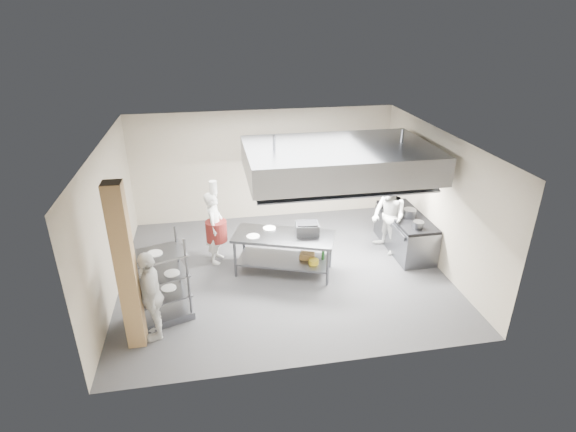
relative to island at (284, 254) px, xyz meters
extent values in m
plane|color=#2E2E31|center=(-0.02, 0.04, -0.46)|extent=(7.00, 7.00, 0.00)
plane|color=silver|center=(-0.02, 0.04, 2.54)|extent=(7.00, 7.00, 0.00)
plane|color=#B0A38C|center=(-0.02, 3.04, 1.04)|extent=(7.00, 0.00, 7.00)
plane|color=#B0A38C|center=(-3.52, 0.04, 1.04)|extent=(0.00, 6.00, 6.00)
plane|color=#B0A38C|center=(3.48, 0.04, 1.04)|extent=(0.00, 6.00, 6.00)
cube|color=tan|center=(-2.92, -1.86, 1.04)|extent=(0.30, 0.30, 3.00)
cube|color=slate|center=(1.28, 0.44, 1.94)|extent=(4.00, 2.50, 0.60)
cube|color=white|center=(0.38, 0.44, 1.62)|extent=(1.60, 0.12, 0.04)
cube|color=white|center=(2.18, 0.44, 1.62)|extent=(1.60, 0.12, 0.04)
cube|color=slate|center=(1.78, 2.88, 1.04)|extent=(1.50, 0.28, 0.04)
cube|color=slate|center=(0.00, 0.00, 0.42)|extent=(2.34, 1.59, 0.06)
cube|color=slate|center=(0.00, 0.00, -0.16)|extent=(2.15, 1.44, 0.04)
cube|color=gray|center=(3.06, 0.54, -0.04)|extent=(0.80, 2.00, 0.84)
cube|color=black|center=(3.06, 0.54, 0.41)|extent=(0.78, 1.96, 0.06)
imported|color=white|center=(-1.45, 0.76, 0.40)|extent=(0.55, 0.70, 1.71)
imported|color=silver|center=(2.58, 0.50, 0.46)|extent=(0.87, 1.02, 1.82)
imported|color=silver|center=(-2.62, -1.70, 0.39)|extent=(0.55, 1.04, 1.68)
cube|color=slate|center=(0.51, -0.01, 0.58)|extent=(0.53, 0.43, 0.24)
cube|color=#9C6B3E|center=(0.51, -0.07, -0.07)|extent=(0.37, 0.32, 0.14)
cylinder|color=gray|center=(3.07, 0.42, 0.55)|extent=(0.29, 0.29, 0.20)
cylinder|color=white|center=(-2.58, -1.26, 0.10)|extent=(0.28, 0.28, 0.05)
camera|label=1|loc=(-1.43, -8.49, 4.88)|focal=28.00mm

